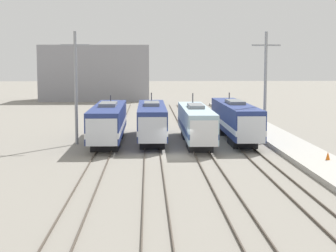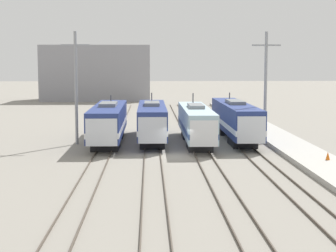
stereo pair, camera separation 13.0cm
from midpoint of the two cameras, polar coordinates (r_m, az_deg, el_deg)
name	(u,v)px [view 1 (the left image)]	position (r m, az deg, el deg)	size (l,w,h in m)	color
ground_plane	(178,156)	(50.35, 0.94, -3.09)	(400.00, 400.00, 0.00)	gray
rail_pair_far_left	(102,156)	(50.44, -6.82, -3.03)	(1.51, 120.00, 0.15)	#4C4238
rail_pair_center_left	(153,156)	(50.27, -1.64, -3.02)	(1.51, 120.00, 0.15)	#4C4238
rail_pair_center_right	(203,155)	(50.51, 3.52, -2.98)	(1.51, 120.00, 0.15)	#4C4238
rail_pair_far_right	(253,155)	(51.15, 8.60, -2.93)	(1.51, 120.00, 0.15)	#4C4238
locomotive_far_left	(108,123)	(58.43, -6.17, 0.36)	(3.11, 18.05, 4.74)	black
locomotive_center_left	(152,121)	(59.53, -1.72, 0.49)	(2.91, 17.30, 4.95)	black
locomotive_center_right	(196,124)	(57.68, 2.81, 0.24)	(2.76, 17.60, 4.99)	#232326
locomotive_far_right	(236,120)	(61.11, 6.82, 0.64)	(2.89, 19.96, 4.86)	black
catenary_tower_left	(76,86)	(57.84, -9.41, 4.07)	(2.94, 0.31, 11.48)	gray
catenary_tower_right	(265,85)	(58.62, 9.80, 4.10)	(2.94, 0.31, 11.48)	gray
platform	(303,153)	(52.15, 13.50, -2.69)	(4.00, 120.00, 0.43)	#A8A59E
traffic_cone	(328,156)	(47.75, 15.86, -2.93)	(0.36, 0.36, 0.67)	orange
depot_building	(96,73)	(125.79, -7.35, 5.37)	(23.48, 12.64, 12.01)	gray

